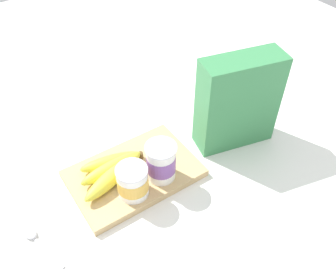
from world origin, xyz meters
TOP-DOWN VIEW (x-y plane):
  - ground_plane at (0.00, 0.00)m, footprint 2.40×2.40m
  - cutting_board at (0.00, 0.00)m, footprint 0.31×0.20m
  - cereal_box at (-0.29, 0.03)m, footprint 0.22×0.12m
  - yogurt_cup_front at (-0.05, 0.05)m, footprint 0.07×0.07m
  - yogurt_cup_back at (0.03, 0.06)m, footprint 0.07×0.07m
  - banana_bunch at (0.05, -0.02)m, footprint 0.19×0.13m
  - spoon at (0.26, 0.04)m, footprint 0.05×0.13m

SIDE VIEW (x-z plane):
  - ground_plane at x=0.00m, z-range 0.00..0.00m
  - spoon at x=0.26m, z-range 0.00..0.01m
  - cutting_board at x=0.00m, z-range 0.00..0.02m
  - banana_bunch at x=0.05m, z-range 0.02..0.06m
  - yogurt_cup_back at x=0.03m, z-range 0.02..0.10m
  - yogurt_cup_front at x=-0.05m, z-range 0.02..0.12m
  - cereal_box at x=-0.29m, z-range 0.00..0.25m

